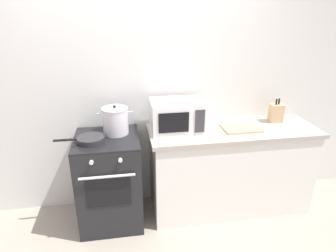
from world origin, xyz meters
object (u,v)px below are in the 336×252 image
(knife_block, at_px, (276,113))
(microwave, at_px, (177,116))
(frying_pan, at_px, (90,139))
(stock_pot, at_px, (115,121))
(cutting_board, at_px, (241,128))
(stove, at_px, (110,180))

(knife_block, bearing_deg, microwave, -176.71)
(frying_pan, distance_m, microwave, 0.84)
(stock_pot, height_order, frying_pan, stock_pot)
(microwave, xyz_separation_m, cutting_board, (0.64, -0.08, -0.14))
(frying_pan, bearing_deg, stock_pot, 35.69)
(cutting_board, distance_m, knife_block, 0.47)
(knife_block, bearing_deg, stock_pot, -178.44)
(stove, bearing_deg, stock_pot, 46.12)
(stock_pot, relative_size, frying_pan, 0.74)
(frying_pan, xyz_separation_m, knife_block, (1.90, 0.21, 0.07))
(stove, distance_m, frying_pan, 0.51)
(stove, xyz_separation_m, knife_block, (1.76, 0.14, 0.56))
(stock_pot, distance_m, cutting_board, 1.24)
(stock_pot, distance_m, microwave, 0.59)
(cutting_board, bearing_deg, stove, -179.95)
(cutting_board, xyz_separation_m, knife_block, (0.44, 0.14, 0.09))
(frying_pan, bearing_deg, knife_block, 6.34)
(stove, bearing_deg, microwave, 6.66)
(knife_block, bearing_deg, stove, -175.41)
(microwave, relative_size, knife_block, 1.98)
(stove, relative_size, knife_block, 3.65)
(frying_pan, xyz_separation_m, cutting_board, (1.46, 0.07, -0.02))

